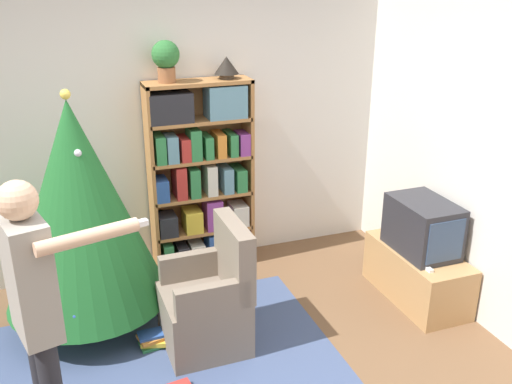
% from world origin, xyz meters
% --- Properties ---
extents(wall_back, '(8.00, 0.10, 2.60)m').
position_xyz_m(wall_back, '(0.00, 2.12, 1.30)').
color(wall_back, silver).
rests_on(wall_back, ground_plane).
extents(bookshelf, '(0.88, 0.27, 1.67)m').
position_xyz_m(bookshelf, '(0.35, 1.90, 0.85)').
color(bookshelf, '#A8703D').
rests_on(bookshelf, ground_plane).
extents(tv_stand, '(0.44, 0.93, 0.43)m').
position_xyz_m(tv_stand, '(1.84, 0.78, 0.21)').
color(tv_stand, tan).
rests_on(tv_stand, ground_plane).
extents(television, '(0.38, 0.57, 0.42)m').
position_xyz_m(television, '(1.84, 0.78, 0.64)').
color(television, '#28282D').
rests_on(television, tv_stand).
extents(game_remote, '(0.04, 0.12, 0.02)m').
position_xyz_m(game_remote, '(1.70, 0.50, 0.44)').
color(game_remote, white).
rests_on(game_remote, tv_stand).
extents(christmas_tree, '(1.17, 1.17, 1.79)m').
position_xyz_m(christmas_tree, '(-0.68, 1.31, 0.97)').
color(christmas_tree, '#4C3323').
rests_on(christmas_tree, ground_plane).
extents(armchair, '(0.58, 0.57, 0.92)m').
position_xyz_m(armchair, '(0.09, 0.76, 0.32)').
color(armchair, '#7A6B5B').
rests_on(armchair, ground_plane).
extents(standing_person, '(0.70, 0.46, 1.63)m').
position_xyz_m(standing_person, '(-0.97, 0.04, 0.97)').
color(standing_person, '#232328').
rests_on(standing_person, ground_plane).
extents(potted_plant, '(0.22, 0.22, 0.33)m').
position_xyz_m(potted_plant, '(0.11, 1.91, 1.86)').
color(potted_plant, '#935B38').
rests_on(potted_plant, bookshelf).
extents(table_lamp, '(0.20, 0.20, 0.18)m').
position_xyz_m(table_lamp, '(0.61, 1.91, 1.78)').
color(table_lamp, '#473828').
rests_on(table_lamp, bookshelf).
extents(book_pile_near_tree, '(0.24, 0.20, 0.11)m').
position_xyz_m(book_pile_near_tree, '(-0.29, 0.86, 0.05)').
color(book_pile_near_tree, '#2D7A42').
rests_on(book_pile_near_tree, ground_plane).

